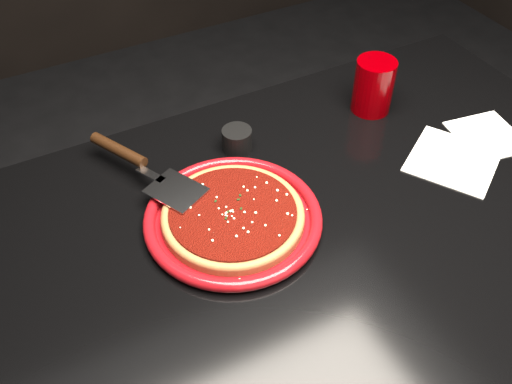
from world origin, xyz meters
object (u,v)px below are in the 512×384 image
at_px(plate, 233,218).
at_px(ramekin, 237,140).
at_px(pizza_server, 146,167).
at_px(cup, 373,86).
at_px(table, 314,336).

relative_size(plate, ramekin, 5.23).
distance_m(pizza_server, ramekin, 0.19).
relative_size(cup, ramekin, 1.96).
relative_size(pizza_server, ramekin, 5.39).
bearing_deg(pizza_server, cup, -27.17).
relative_size(table, ramekin, 20.68).
relative_size(plate, pizza_server, 0.97).
distance_m(cup, ramekin, 0.31).
distance_m(plate, pizza_server, 0.19).
bearing_deg(pizza_server, table, -70.52).
relative_size(pizza_server, cup, 2.75).
bearing_deg(cup, table, -137.45).
height_order(plate, pizza_server, pizza_server).
xyz_separation_m(table, cup, (0.25, 0.23, 0.43)).
bearing_deg(ramekin, table, -76.91).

